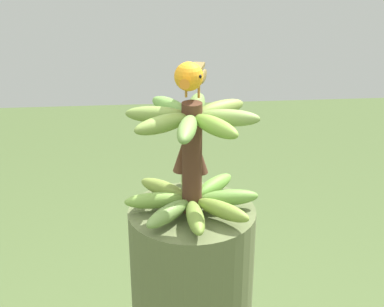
% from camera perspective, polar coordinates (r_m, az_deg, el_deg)
% --- Properties ---
extents(banana_bunch, '(0.27, 0.27, 0.23)m').
position_cam_1_polar(banana_bunch, '(1.11, -0.01, -0.54)').
color(banana_bunch, '#4C2D1E').
rests_on(banana_bunch, banana_tree).
extents(perched_bird, '(0.07, 0.17, 0.08)m').
position_cam_1_polar(perched_bird, '(1.07, -0.12, 7.64)').
color(perched_bird, '#C68933').
rests_on(perched_bird, banana_bunch).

